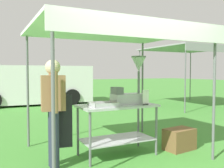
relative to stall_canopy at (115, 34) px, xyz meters
name	(u,v)px	position (x,y,z in m)	size (l,w,h in m)	color
ground_plane	(49,113)	(-0.12, 4.79, -2.07)	(70.00, 70.00, 0.00)	#478E38
stall_canopy	(115,34)	(0.00, 0.00, 0.00)	(2.79, 2.28, 2.16)	slate
donut_cart	(117,118)	(0.00, -0.10, -1.43)	(1.32, 0.67, 0.87)	#B7B7BC
donut_tray	(104,105)	(-0.30, -0.21, -1.18)	(0.42, 0.33, 0.07)	#B7B7BC
donut_fryer	(131,86)	(0.27, -0.09, -0.89)	(0.63, 0.28, 0.84)	#B7B7BC
menu_sign	(146,98)	(0.44, -0.31, -1.09)	(0.13, 0.05, 0.25)	black
vendor	(54,107)	(-1.10, -0.17, -1.17)	(0.46, 0.54, 1.61)	#2D3347
supply_crate	(179,139)	(1.16, -0.34, -1.88)	(0.59, 0.41, 0.39)	brown
van_white	(32,84)	(-0.26, 7.57, -1.20)	(5.12, 2.30, 1.69)	white
neighbour_tent	(190,50)	(5.64, 4.12, 0.29)	(3.23, 3.11, 2.44)	slate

